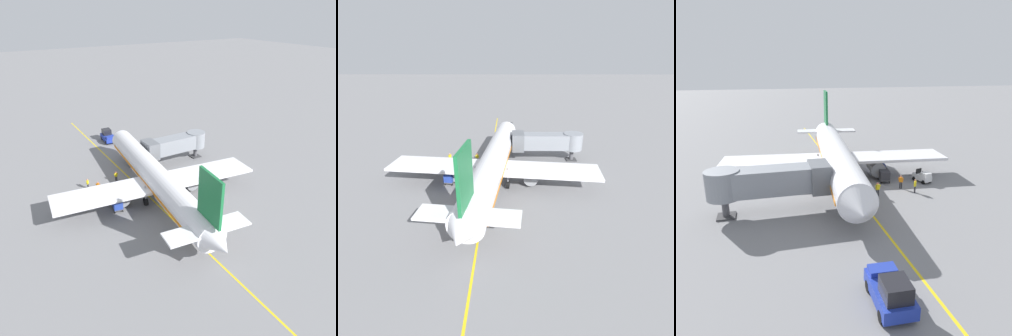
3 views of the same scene
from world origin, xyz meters
TOP-DOWN VIEW (x-y plane):
  - ground_plane at (0.00, 0.00)m, footprint 400.00×400.00m
  - gate_lead_in_line at (0.00, 0.00)m, footprint 0.24×80.00m
  - parked_airliner at (0.99, -0.65)m, footprint 30.39×37.35m
  - jet_bridge at (9.86, 8.14)m, footprint 12.25×3.50m
  - pushback_tractor at (3.26, 24.08)m, footprint 2.43×4.51m
  - baggage_tug_lead at (-9.71, 3.54)m, footprint 1.87×2.74m
  - baggage_cart_front at (-4.87, 2.06)m, footprint 1.61×2.97m
  - baggage_cart_second_in_train at (-5.42, -0.97)m, footprint 1.61×2.97m
  - ground_crew_wing_walker at (-2.26, 6.80)m, footprint 0.73×0.28m
  - ground_crew_loader at (-7.01, 6.80)m, footprint 0.52×0.63m
  - ground_crew_marshaller at (-5.94, 5.07)m, footprint 0.64×0.50m

SIDE VIEW (x-z plane):
  - ground_plane at x=0.00m, z-range 0.00..0.00m
  - gate_lead_in_line at x=0.00m, z-range 0.00..0.01m
  - baggage_tug_lead at x=-9.71m, z-range -0.10..1.52m
  - baggage_cart_front at x=-4.87m, z-range 0.16..1.74m
  - baggage_cart_second_in_train at x=-5.42m, z-range 0.16..1.74m
  - ground_crew_wing_walker at x=-2.26m, z-range 0.11..1.80m
  - ground_crew_loader at x=-7.01m, z-range 0.11..1.80m
  - ground_crew_marshaller at x=-5.94m, z-range 0.11..1.80m
  - pushback_tractor at x=3.26m, z-range -0.10..2.30m
  - parked_airliner at x=0.99m, z-range -2.13..8.50m
  - jet_bridge at x=9.86m, z-range 0.96..5.94m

